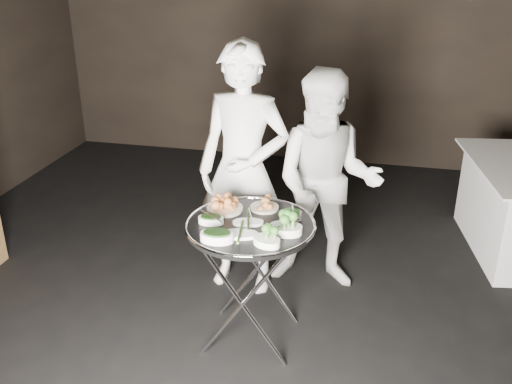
% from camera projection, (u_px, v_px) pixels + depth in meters
% --- Properties ---
extents(floor, '(6.00, 7.00, 0.05)m').
position_uv_depth(floor, '(255.00, 359.00, 3.49)').
color(floor, black).
rests_on(floor, ground).
extents(wall_back, '(6.00, 0.05, 3.00)m').
position_uv_depth(wall_back, '(329.00, 26.00, 6.02)').
color(wall_back, black).
rests_on(wall_back, floor).
extents(tray_stand, '(0.54, 0.46, 0.79)m').
position_uv_depth(tray_stand, '(251.00, 278.00, 3.46)').
color(tray_stand, silver).
rests_on(tray_stand, floor).
extents(serving_tray, '(0.77, 0.77, 0.04)m').
position_uv_depth(serving_tray, '(250.00, 226.00, 3.32)').
color(serving_tray, black).
rests_on(serving_tray, tray_stand).
extents(potato_plate_a, '(0.22, 0.22, 0.08)m').
position_uv_depth(potato_plate_a, '(225.00, 205.00, 3.47)').
color(potato_plate_a, beige).
rests_on(potato_plate_a, serving_tray).
extents(potato_plate_b, '(0.18, 0.18, 0.06)m').
position_uv_depth(potato_plate_b, '(264.00, 205.00, 3.50)').
color(potato_plate_b, beige).
rests_on(potato_plate_b, serving_tray).
extents(greens_bowl, '(0.12, 0.12, 0.07)m').
position_uv_depth(greens_bowl, '(292.00, 214.00, 3.37)').
color(greens_bowl, white).
rests_on(greens_bowl, serving_tray).
extents(asparagus_plate_a, '(0.20, 0.14, 0.04)m').
position_uv_depth(asparagus_plate_a, '(248.00, 221.00, 3.31)').
color(asparagus_plate_a, white).
rests_on(asparagus_plate_a, serving_tray).
extents(asparagus_plate_b, '(0.21, 0.14, 0.04)m').
position_uv_depth(asparagus_plate_b, '(240.00, 233.00, 3.18)').
color(asparagus_plate_b, white).
rests_on(asparagus_plate_b, serving_tray).
extents(spinach_bowl_a, '(0.16, 0.11, 0.06)m').
position_uv_depth(spinach_bowl_a, '(211.00, 219.00, 3.32)').
color(spinach_bowl_a, white).
rests_on(spinach_bowl_a, serving_tray).
extents(spinach_bowl_b, '(0.20, 0.13, 0.08)m').
position_uv_depth(spinach_bowl_b, '(217.00, 235.00, 3.12)').
color(spinach_bowl_b, white).
rests_on(spinach_bowl_b, serving_tray).
extents(broccoli_bowl_a, '(0.19, 0.14, 0.08)m').
position_uv_depth(broccoli_bowl_a, '(286.00, 227.00, 3.20)').
color(broccoli_bowl_a, white).
rests_on(broccoli_bowl_a, serving_tray).
extents(broccoli_bowl_b, '(0.19, 0.17, 0.07)m').
position_uv_depth(broccoli_bowl_b, '(267.00, 240.00, 3.08)').
color(broccoli_bowl_b, white).
rests_on(broccoli_bowl_b, serving_tray).
extents(serving_utensils, '(0.59, 0.44, 0.01)m').
position_uv_depth(serving_utensils, '(256.00, 211.00, 3.35)').
color(serving_utensils, silver).
rests_on(serving_utensils, serving_tray).
extents(waiter_left, '(0.68, 0.49, 1.76)m').
position_uv_depth(waiter_left, '(243.00, 171.00, 3.88)').
color(waiter_left, white).
rests_on(waiter_left, floor).
extents(waiter_right, '(0.78, 0.62, 1.58)m').
position_uv_depth(waiter_right, '(326.00, 183.00, 3.93)').
color(waiter_right, white).
rests_on(waiter_right, floor).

